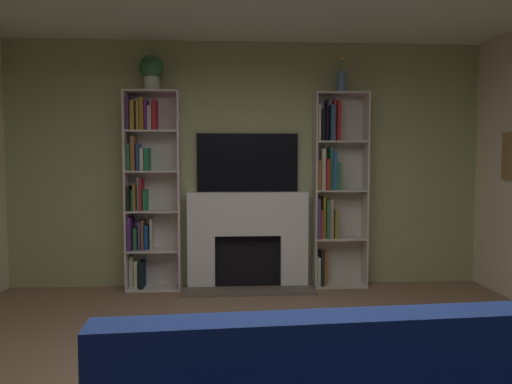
% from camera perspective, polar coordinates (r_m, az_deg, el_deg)
% --- Properties ---
extents(wall_back_accent, '(5.47, 0.06, 2.76)m').
position_cam_1_polar(wall_back_accent, '(5.33, -1.08, 3.35)').
color(wall_back_accent, tan).
rests_on(wall_back_accent, ground_plane).
extents(fireplace, '(1.44, 0.50, 1.07)m').
position_cam_1_polar(fireplace, '(5.26, -1.01, -5.60)').
color(fireplace, white).
rests_on(fireplace, ground_plane).
extents(tv, '(1.13, 0.06, 0.66)m').
position_cam_1_polar(tv, '(5.27, -1.05, 3.60)').
color(tv, black).
rests_on(tv, fireplace).
extents(bookshelf_left, '(0.59, 0.28, 2.18)m').
position_cam_1_polar(bookshelf_left, '(5.28, -13.12, 0.45)').
color(bookshelf_left, silver).
rests_on(bookshelf_left, ground_plane).
extents(bookshelf_right, '(0.59, 0.26, 2.18)m').
position_cam_1_polar(bookshelf_right, '(5.34, 9.40, 0.47)').
color(bookshelf_right, beige).
rests_on(bookshelf_right, ground_plane).
extents(potted_plant, '(0.26, 0.26, 0.38)m').
position_cam_1_polar(potted_plant, '(5.31, -12.66, 14.29)').
color(potted_plant, beige).
rests_on(potted_plant, bookshelf_left).
extents(vase_with_flowers, '(0.10, 0.10, 0.41)m').
position_cam_1_polar(vase_with_flowers, '(5.37, 10.44, 13.30)').
color(vase_with_flowers, slate).
rests_on(vase_with_flowers, bookshelf_right).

